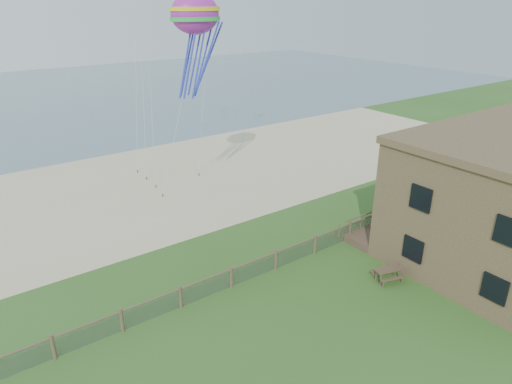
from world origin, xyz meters
The scene contains 7 objects.
ground centered at (0.00, 0.00, 0.00)m, with size 160.00×160.00×0.00m, color #32561D.
sand_beach centered at (0.00, 22.00, 0.00)m, with size 72.00×20.00×0.02m, color #C1B48C.
ocean centered at (0.00, 66.00, 0.00)m, with size 160.00×68.00×0.02m, color slate.
chainlink_fence centered at (0.00, 6.00, 0.55)m, with size 36.20×0.20×1.25m, color #4C412B, non-canonical shape.
motel_deck centered at (13.00, 5.00, 0.25)m, with size 15.00×2.00×0.50m, color brown.
picnic_table centered at (4.26, 1.50, 0.33)m, with size 1.55×1.17×0.65m, color brown, non-canonical shape.
octopus_kite centered at (1.25, 16.31, 11.53)m, with size 3.44×2.43×7.07m, color #F82758, non-canonical shape.
Camera 1 is at (-13.94, -11.37, 14.20)m, focal length 32.00 mm.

